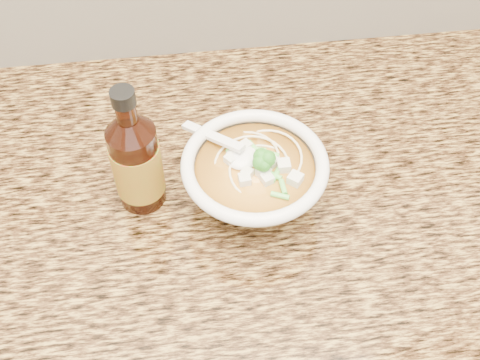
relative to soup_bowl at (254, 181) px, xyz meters
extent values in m
cube|color=black|center=(-0.03, 0.03, -0.52)|extent=(4.00, 0.65, 0.86)
cube|color=#A9853E|center=(-0.03, 0.03, -0.07)|extent=(4.00, 0.68, 0.04)
cylinder|color=white|center=(0.00, 0.00, -0.04)|extent=(0.08, 0.08, 0.01)
torus|color=white|center=(0.00, 0.00, 0.04)|extent=(0.20, 0.20, 0.02)
torus|color=beige|center=(0.01, 0.00, 0.03)|extent=(0.08, 0.08, 0.00)
torus|color=beige|center=(0.00, 0.01, 0.03)|extent=(0.09, 0.09, 0.00)
torus|color=beige|center=(0.00, 0.00, 0.03)|extent=(0.13, 0.13, 0.00)
torus|color=beige|center=(0.02, -0.01, 0.02)|extent=(0.10, 0.10, 0.00)
torus|color=beige|center=(-0.01, 0.02, 0.02)|extent=(0.07, 0.07, 0.00)
torus|color=beige|center=(0.00, 0.01, 0.02)|extent=(0.12, 0.12, 0.00)
torus|color=beige|center=(0.01, -0.01, 0.02)|extent=(0.07, 0.07, 0.00)
torus|color=beige|center=(0.01, -0.01, 0.02)|extent=(0.09, 0.09, 0.00)
cube|color=silver|center=(0.03, 0.05, 0.03)|extent=(0.02, 0.02, 0.01)
cube|color=silver|center=(0.02, -0.03, 0.03)|extent=(0.02, 0.02, 0.02)
cube|color=silver|center=(-0.02, -0.03, 0.03)|extent=(0.02, 0.02, 0.02)
cube|color=silver|center=(-0.03, -0.03, 0.03)|extent=(0.02, 0.02, 0.01)
cube|color=silver|center=(0.00, -0.02, 0.03)|extent=(0.02, 0.02, 0.01)
cube|color=silver|center=(0.05, -0.02, 0.03)|extent=(0.02, 0.02, 0.02)
cube|color=silver|center=(0.01, -0.06, 0.03)|extent=(0.02, 0.02, 0.01)
cube|color=silver|center=(-0.04, -0.05, 0.03)|extent=(0.02, 0.02, 0.01)
cube|color=silver|center=(-0.02, -0.02, 0.03)|extent=(0.02, 0.02, 0.01)
ellipsoid|color=#196014|center=(0.01, -0.01, 0.05)|extent=(0.04, 0.04, 0.03)
cylinder|color=#69D251|center=(0.02, 0.02, 0.03)|extent=(0.02, 0.02, 0.01)
cylinder|color=#69D251|center=(-0.04, -0.02, 0.03)|extent=(0.01, 0.02, 0.01)
cylinder|color=#69D251|center=(0.04, -0.01, 0.03)|extent=(0.02, 0.01, 0.01)
cylinder|color=#69D251|center=(0.03, 0.03, 0.03)|extent=(0.02, 0.02, 0.01)
cylinder|color=#69D251|center=(0.01, 0.06, 0.03)|extent=(0.02, 0.02, 0.01)
cylinder|color=#69D251|center=(-0.01, -0.03, 0.03)|extent=(0.02, 0.02, 0.01)
cylinder|color=#69D251|center=(0.01, 0.04, 0.03)|extent=(0.02, 0.01, 0.01)
cylinder|color=#69D251|center=(0.04, -0.04, 0.03)|extent=(0.02, 0.02, 0.01)
ellipsoid|color=white|center=(-0.02, 0.02, 0.03)|extent=(0.05, 0.05, 0.02)
cube|color=white|center=(-0.05, 0.05, 0.04)|extent=(0.08, 0.09, 0.03)
cylinder|color=#361207|center=(-0.16, 0.03, 0.02)|extent=(0.09, 0.09, 0.14)
cylinder|color=#361207|center=(-0.16, 0.03, 0.13)|extent=(0.03, 0.03, 0.03)
cylinder|color=black|center=(-0.16, 0.03, 0.15)|extent=(0.04, 0.04, 0.02)
cylinder|color=red|center=(-0.16, 0.03, 0.02)|extent=(0.09, 0.09, 0.08)
camera|label=1|loc=(-0.08, -0.51, 0.65)|focal=45.00mm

